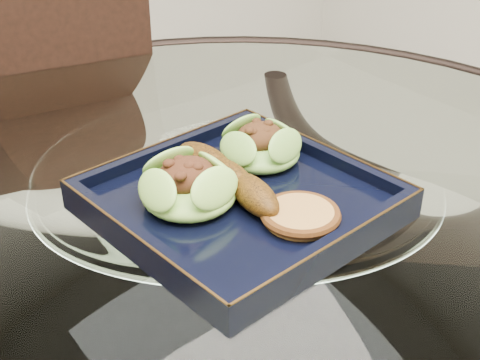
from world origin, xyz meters
TOP-DOWN VIEW (x-y plane):
  - dining_table at (-0.00, -0.00)m, footprint 1.13×1.13m
  - dining_chair at (-0.03, 0.42)m, footprint 0.45×0.45m
  - navy_plate at (-0.00, -0.01)m, footprint 0.30×0.30m
  - lettuce_wrap_left at (-0.05, 0.01)m, footprint 0.12×0.12m
  - lettuce_wrap_right at (0.06, 0.04)m, footprint 0.11×0.11m
  - roasted_plantain at (-0.01, 0.01)m, footprint 0.04×0.17m
  - crumb_patty at (0.02, -0.09)m, footprint 0.09×0.09m

SIDE VIEW (x-z plane):
  - dining_chair at x=-0.03m, z-range 0.05..0.93m
  - dining_table at x=0.00m, z-range 0.21..0.98m
  - navy_plate at x=0.00m, z-range 0.76..0.78m
  - crumb_patty at x=0.02m, z-range 0.78..0.80m
  - roasted_plantain at x=-0.01m, z-range 0.78..0.81m
  - lettuce_wrap_right at x=0.06m, z-range 0.78..0.81m
  - lettuce_wrap_left at x=-0.05m, z-range 0.78..0.82m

